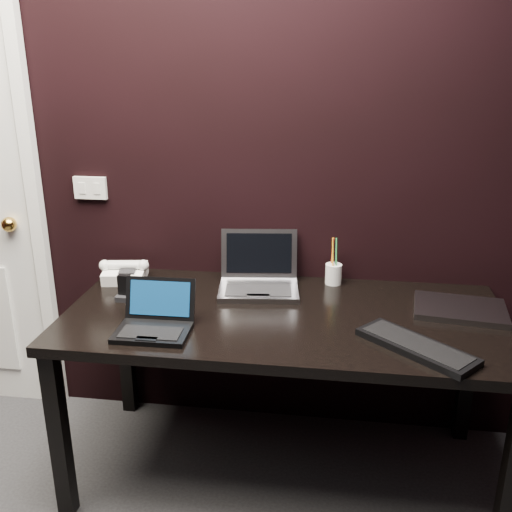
# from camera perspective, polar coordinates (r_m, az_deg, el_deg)

# --- Properties ---
(wall_back) EXTENTS (4.00, 0.00, 4.00)m
(wall_back) POSITION_cam_1_polar(r_m,az_deg,el_deg) (2.48, -3.08, 10.51)
(wall_back) COLOR black
(wall_back) RESTS_ON ground
(wall_switch) EXTENTS (0.15, 0.02, 0.10)m
(wall_switch) POSITION_cam_1_polar(r_m,az_deg,el_deg) (2.69, -16.24, 6.56)
(wall_switch) COLOR silver
(wall_switch) RESTS_ON wall_back
(desk) EXTENTS (1.70, 0.80, 0.74)m
(desk) POSITION_cam_1_polar(r_m,az_deg,el_deg) (2.25, 2.83, -7.51)
(desk) COLOR black
(desk) RESTS_ON ground
(netbook) EXTENTS (0.27, 0.24, 0.17)m
(netbook) POSITION_cam_1_polar(r_m,az_deg,el_deg) (2.10, -10.09, -6.53)
(netbook) COLOR black
(netbook) RESTS_ON desk
(silver_laptop) EXTENTS (0.36, 0.34, 0.23)m
(silver_laptop) POSITION_cam_1_polar(r_m,az_deg,el_deg) (2.42, 0.27, -2.37)
(silver_laptop) COLOR gray
(silver_laptop) RESTS_ON desk
(ext_keyboard) EXTENTS (0.40, 0.38, 0.03)m
(ext_keyboard) POSITION_cam_1_polar(r_m,az_deg,el_deg) (2.02, 15.74, -8.69)
(ext_keyboard) COLOR black
(ext_keyboard) RESTS_ON desk
(closed_laptop) EXTENTS (0.37, 0.29, 0.02)m
(closed_laptop) POSITION_cam_1_polar(r_m,az_deg,el_deg) (2.36, 19.73, -5.02)
(closed_laptop) COLOR gray
(closed_laptop) RESTS_ON desk
(desk_phone) EXTENTS (0.22, 0.19, 0.11)m
(desk_phone) POSITION_cam_1_polar(r_m,az_deg,el_deg) (2.58, -12.97, -1.60)
(desk_phone) COLOR white
(desk_phone) RESTS_ON desk
(mobile_phone) EXTENTS (0.06, 0.05, 0.11)m
(mobile_phone) POSITION_cam_1_polar(r_m,az_deg,el_deg) (2.38, -13.03, -3.40)
(mobile_phone) COLOR black
(mobile_phone) RESTS_ON desk
(pen_cup) EXTENTS (0.08, 0.08, 0.21)m
(pen_cup) POSITION_cam_1_polar(r_m,az_deg,el_deg) (2.50, 7.76, -1.70)
(pen_cup) COLOR white
(pen_cup) RESTS_ON desk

